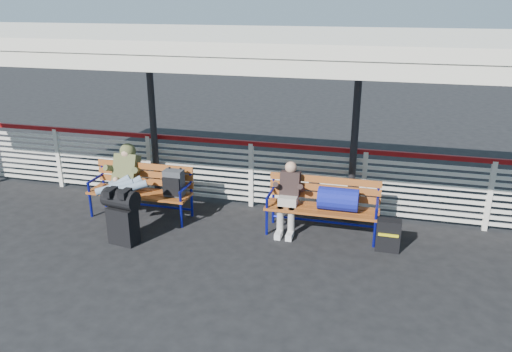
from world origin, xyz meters
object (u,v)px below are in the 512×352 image
(bench_right, at_px, (331,200))
(bench_left, at_px, (151,185))
(companion_person, at_px, (288,197))
(suitcase_side, at_px, (388,235))
(luggage_stack, at_px, (122,214))
(traveler_man, at_px, (123,182))

(bench_right, bearing_deg, bench_left, -178.66)
(bench_right, xyz_separation_m, companion_person, (-0.69, -0.00, -0.01))
(suitcase_side, bearing_deg, luggage_stack, -168.37)
(bench_right, height_order, traveler_man, traveler_man)
(companion_person, bearing_deg, bench_left, -178.31)
(luggage_stack, xyz_separation_m, companion_person, (2.39, 1.10, 0.11))
(bench_right, distance_m, suitcase_side, 1.02)
(bench_left, height_order, bench_right, bench_left)
(traveler_man, xyz_separation_m, suitcase_side, (4.33, 0.12, -0.48))
(companion_person, bearing_deg, luggage_stack, -155.20)
(bench_left, height_order, companion_person, companion_person)
(luggage_stack, bearing_deg, companion_person, 34.07)
(bench_right, relative_size, suitcase_side, 3.61)
(companion_person, xyz_separation_m, suitcase_side, (1.60, -0.30, -0.35))
(luggage_stack, relative_size, bench_right, 0.50)
(suitcase_side, bearing_deg, bench_right, 162.03)
(bench_right, relative_size, companion_person, 1.57)
(luggage_stack, bearing_deg, bench_left, 99.48)
(traveler_man, height_order, companion_person, traveler_man)
(companion_person, height_order, suitcase_side, companion_person)
(bench_right, bearing_deg, companion_person, -179.85)
(luggage_stack, bearing_deg, bench_right, 29.02)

